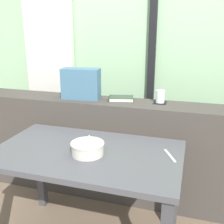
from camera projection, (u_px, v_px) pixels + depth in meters
The scene contains 11 objects.
outdoor_backdrop at pixel (142, 36), 2.71m from camera, with size 4.80×0.08×2.80m, color #9EC699.
curtain_left_panel at pixel (49, 49), 2.95m from camera, with size 0.56×0.06×2.50m, color silver.
window_divider_post at pixel (152, 46), 2.65m from camera, with size 0.07×0.05×2.60m, color black.
dark_console_ledge at pixel (124, 151), 2.37m from camera, with size 2.80×0.32×0.88m, color #423D38.
breakfast_table at pixel (87, 166), 1.75m from camera, with size 1.20×0.71×0.72m.
coaster_square at pixel (160, 103), 2.20m from camera, with size 0.10×0.10×0.01m, color black.
juice_glass at pixel (160, 97), 2.19m from camera, with size 0.07×0.07×0.10m.
closed_book at pixel (121, 98), 2.28m from camera, with size 0.23×0.18×0.03m.
throw_pillow at pixel (81, 84), 2.31m from camera, with size 0.32×0.14×0.26m, color #426B84.
soup_bowl at pixel (88, 149), 1.66m from camera, with size 0.21×0.21×0.14m.
fork_utensil at pixel (170, 155), 1.64m from camera, with size 0.02×0.17×0.01m, color silver.
Camera 1 is at (0.54, -1.55, 1.46)m, focal length 43.29 mm.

